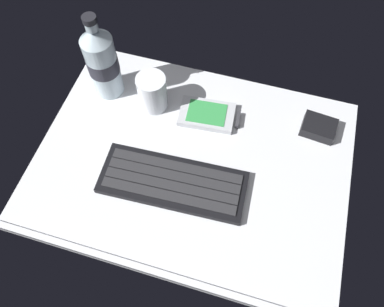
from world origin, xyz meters
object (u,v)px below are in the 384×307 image
Objects in this scene: juice_cup at (152,93)px; charger_block at (319,127)px; handheld_device at (210,115)px; keyboard at (173,182)px; water_bottle at (102,62)px.

charger_block is (36.27, 3.26, -2.71)cm from juice_cup.
handheld_device is 1.56× the size of juice_cup.
keyboard is 3.47× the size of juice_cup.
handheld_device is at bearing -2.85° from water_bottle.
handheld_device is at bearing -172.21° from charger_block.
juice_cup is at bearing -174.86° from charger_block.
keyboard reaches higher than handheld_device.
keyboard is 33.45cm from charger_block.
keyboard is 1.42× the size of water_bottle.
handheld_device is 23.52cm from charger_block.
charger_block is at bearing 38.61° from keyboard.
water_bottle is (-21.28, 18.89, 8.20)cm from keyboard.
charger_block is (47.41, 1.98, -7.81)cm from water_bottle.
juice_cup is at bearing -179.67° from handheld_device.
keyboard is at bearing -60.09° from juice_cup.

